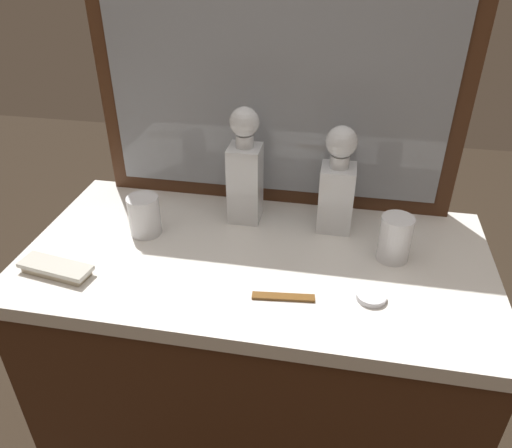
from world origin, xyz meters
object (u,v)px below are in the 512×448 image
crystal_tumbler_rear (395,240)px  porcelain_dish (371,297)px  crystal_decanter_far_right (245,177)px  tortoiseshell_comb (283,297)px  crystal_tumbler_far_right (145,217)px  silver_brush_rear (56,269)px  crystal_decanter_right (337,189)px

crystal_tumbler_rear → porcelain_dish: 0.17m
crystal_decanter_far_right → tortoiseshell_comb: size_ratio=2.27×
crystal_decanter_far_right → crystal_tumbler_far_right: (-0.22, -0.11, -0.07)m
crystal_decanter_far_right → crystal_tumbler_rear: crystal_decanter_far_right is taller
silver_brush_rear → tortoiseshell_comb: bearing=1.2°
crystal_decanter_far_right → silver_brush_rear: (-0.36, -0.30, -0.10)m
crystal_decanter_right → crystal_tumbler_rear: crystal_decanter_right is taller
crystal_decanter_right → crystal_tumbler_far_right: 0.47m
crystal_decanter_right → crystal_tumbler_far_right: (-0.45, -0.11, -0.06)m
crystal_decanter_right → crystal_tumbler_far_right: bearing=-166.0°
crystal_decanter_right → porcelain_dish: 0.29m
crystal_decanter_right → tortoiseshell_comb: size_ratio=2.04×
porcelain_dish → tortoiseshell_comb: bearing=-170.1°
silver_brush_rear → porcelain_dish: size_ratio=2.77×
crystal_decanter_right → porcelain_dish: (0.09, -0.26, -0.10)m
crystal_decanter_right → tortoiseshell_comb: crystal_decanter_right is taller
crystal_tumbler_rear → crystal_decanter_right: bearing=141.7°
crystal_decanter_right → silver_brush_rear: (-0.58, -0.30, -0.09)m
crystal_tumbler_far_right → crystal_tumbler_rear: size_ratio=0.92×
porcelain_dish → tortoiseshell_comb: size_ratio=0.47×
crystal_decanter_right → tortoiseshell_comb: bearing=-106.3°
crystal_decanter_far_right → porcelain_dish: crystal_decanter_far_right is taller
crystal_decanter_far_right → crystal_tumbler_rear: bearing=-17.0°
crystal_tumbler_rear → crystal_tumbler_far_right: bearing=-179.7°
crystal_decanter_right → porcelain_dish: size_ratio=4.30×
porcelain_dish → tortoiseshell_comb: (-0.18, -0.03, -0.00)m
silver_brush_rear → tortoiseshell_comb: silver_brush_rear is taller
crystal_tumbler_far_right → silver_brush_rear: (-0.13, -0.19, -0.03)m
crystal_tumbler_rear → porcelain_dish: crystal_tumbler_rear is taller
crystal_tumbler_far_right → crystal_tumbler_rear: bearing=0.3°
crystal_tumbler_rear → tortoiseshell_comb: (-0.22, -0.18, -0.05)m
crystal_decanter_far_right → silver_brush_rear: 0.48m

